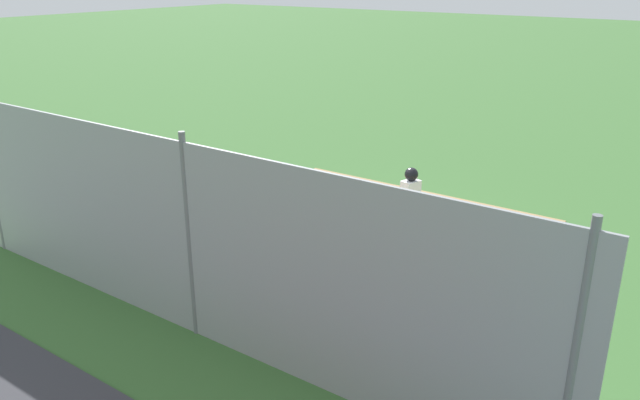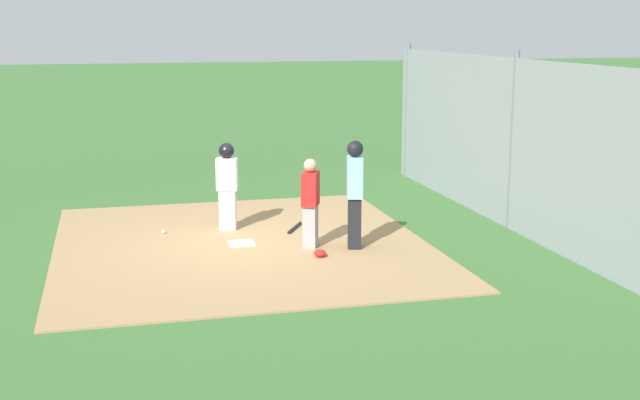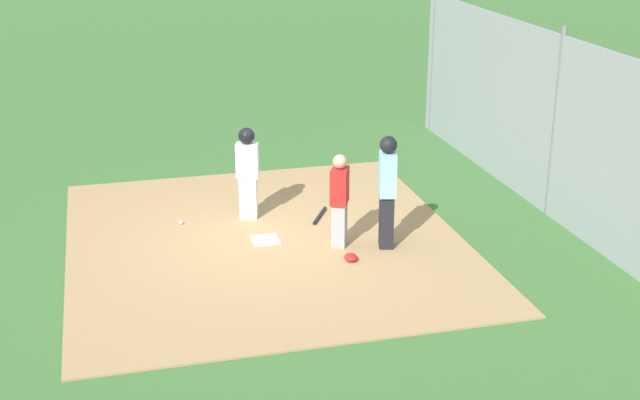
{
  "view_description": "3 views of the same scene",
  "coord_description": "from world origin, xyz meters",
  "px_view_note": "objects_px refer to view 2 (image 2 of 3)",
  "views": [
    {
      "loc": [
        6.75,
        -11.25,
        5.56
      ],
      "look_at": [
        -0.35,
        -1.18,
        1.03
      ],
      "focal_mm": 35.4,
      "sensor_mm": 36.0,
      "label": 1
    },
    {
      "loc": [
        -14.01,
        2.13,
        3.83
      ],
      "look_at": [
        -0.61,
        -1.27,
        0.88
      ],
      "focal_mm": 46.56,
      "sensor_mm": 36.0,
      "label": 2
    },
    {
      "loc": [
        -13.13,
        2.47,
        5.68
      ],
      "look_at": [
        -0.39,
        -0.83,
        0.81
      ],
      "focal_mm": 49.06,
      "sensor_mm": 36.0,
      "label": 3
    }
  ],
  "objects_px": {
    "runner": "(227,181)",
    "baseball_bat": "(295,228)",
    "catcher_mask": "(320,253)",
    "baseball": "(164,232)",
    "umpire": "(355,191)",
    "parked_car_blue": "(583,147)",
    "home_plate": "(242,243)",
    "parked_car_red": "(636,165)",
    "catcher": "(310,202)"
  },
  "relations": [
    {
      "from": "home_plate",
      "to": "catcher",
      "type": "bearing_deg",
      "value": -113.48
    },
    {
      "from": "baseball_bat",
      "to": "parked_car_red",
      "type": "relative_size",
      "value": 0.18
    },
    {
      "from": "umpire",
      "to": "parked_car_blue",
      "type": "xyz_separation_m",
      "value": [
        6.13,
        -8.16,
        -0.41
      ]
    },
    {
      "from": "umpire",
      "to": "parked_car_blue",
      "type": "distance_m",
      "value": 10.21
    },
    {
      "from": "catcher",
      "to": "baseball",
      "type": "height_order",
      "value": "catcher"
    },
    {
      "from": "baseball",
      "to": "parked_car_blue",
      "type": "distance_m",
      "value": 12.1
    },
    {
      "from": "home_plate",
      "to": "parked_car_red",
      "type": "distance_m",
      "value": 9.94
    },
    {
      "from": "catcher_mask",
      "to": "baseball",
      "type": "bearing_deg",
      "value": 47.55
    },
    {
      "from": "catcher_mask",
      "to": "parked_car_blue",
      "type": "relative_size",
      "value": 0.06
    },
    {
      "from": "home_plate",
      "to": "baseball_bat",
      "type": "height_order",
      "value": "baseball_bat"
    },
    {
      "from": "home_plate",
      "to": "baseball_bat",
      "type": "xyz_separation_m",
      "value": [
        0.8,
        -1.14,
        0.02
      ]
    },
    {
      "from": "umpire",
      "to": "parked_car_blue",
      "type": "relative_size",
      "value": 0.44
    },
    {
      "from": "runner",
      "to": "baseball",
      "type": "height_order",
      "value": "runner"
    },
    {
      "from": "catcher_mask",
      "to": "baseball_bat",
      "type": "bearing_deg",
      "value": -0.0
    },
    {
      "from": "catcher",
      "to": "catcher_mask",
      "type": "bearing_deg",
      "value": 115.28
    },
    {
      "from": "baseball",
      "to": "parked_car_blue",
      "type": "bearing_deg",
      "value": -69.01
    },
    {
      "from": "umpire",
      "to": "catcher_mask",
      "type": "relative_size",
      "value": 7.76
    },
    {
      "from": "catcher_mask",
      "to": "baseball",
      "type": "height_order",
      "value": "catcher_mask"
    },
    {
      "from": "runner",
      "to": "umpire",
      "type": "bearing_deg",
      "value": 63.03
    },
    {
      "from": "baseball",
      "to": "home_plate",
      "type": "bearing_deg",
      "value": -129.81
    },
    {
      "from": "baseball_bat",
      "to": "parked_car_blue",
      "type": "relative_size",
      "value": 0.18
    },
    {
      "from": "catcher",
      "to": "baseball_bat",
      "type": "relative_size",
      "value": 1.99
    },
    {
      "from": "baseball_bat",
      "to": "catcher_mask",
      "type": "bearing_deg",
      "value": -151.25
    },
    {
      "from": "catcher",
      "to": "umpire",
      "type": "xyz_separation_m",
      "value": [
        -0.24,
        -0.72,
        0.2
      ]
    },
    {
      "from": "umpire",
      "to": "baseball_bat",
      "type": "xyz_separation_m",
      "value": [
        1.53,
        0.71,
        -0.96
      ]
    },
    {
      "from": "umpire",
      "to": "baseball",
      "type": "relative_size",
      "value": 25.18
    },
    {
      "from": "umpire",
      "to": "baseball_bat",
      "type": "height_order",
      "value": "umpire"
    },
    {
      "from": "home_plate",
      "to": "parked_car_red",
      "type": "relative_size",
      "value": 0.1
    },
    {
      "from": "home_plate",
      "to": "runner",
      "type": "bearing_deg",
      "value": 4.17
    },
    {
      "from": "umpire",
      "to": "catcher_mask",
      "type": "height_order",
      "value": "umpire"
    },
    {
      "from": "umpire",
      "to": "runner",
      "type": "xyz_separation_m",
      "value": [
        1.83,
        1.93,
        -0.06
      ]
    },
    {
      "from": "catcher_mask",
      "to": "parked_car_blue",
      "type": "distance_m",
      "value": 11.03
    },
    {
      "from": "home_plate",
      "to": "parked_car_red",
      "type": "height_order",
      "value": "parked_car_red"
    },
    {
      "from": "catcher",
      "to": "parked_car_blue",
      "type": "height_order",
      "value": "catcher"
    },
    {
      "from": "umpire",
      "to": "baseball",
      "type": "xyz_separation_m",
      "value": [
        1.8,
        3.13,
        -0.96
      ]
    },
    {
      "from": "home_plate",
      "to": "parked_car_red",
      "type": "bearing_deg",
      "value": -75.35
    },
    {
      "from": "catcher",
      "to": "parked_car_blue",
      "type": "relative_size",
      "value": 0.36
    },
    {
      "from": "parked_car_blue",
      "to": "baseball",
      "type": "bearing_deg",
      "value": 108.73
    },
    {
      "from": "catcher_mask",
      "to": "umpire",
      "type": "bearing_deg",
      "value": -60.04
    },
    {
      "from": "umpire",
      "to": "parked_car_blue",
      "type": "bearing_deg",
      "value": -129.37
    },
    {
      "from": "baseball_bat",
      "to": "umpire",
      "type": "bearing_deg",
      "value": -126.14
    },
    {
      "from": "umpire",
      "to": "parked_car_red",
      "type": "xyz_separation_m",
      "value": [
        3.24,
        -7.75,
        -0.41
      ]
    },
    {
      "from": "catcher",
      "to": "baseball",
      "type": "bearing_deg",
      "value": -8.07
    },
    {
      "from": "catcher",
      "to": "home_plate",
      "type": "bearing_deg",
      "value": 1.34
    },
    {
      "from": "runner",
      "to": "parked_car_blue",
      "type": "distance_m",
      "value": 10.97
    },
    {
      "from": "home_plate",
      "to": "catcher_mask",
      "type": "height_order",
      "value": "catcher_mask"
    },
    {
      "from": "catcher_mask",
      "to": "parked_car_blue",
      "type": "xyz_separation_m",
      "value": [
        6.54,
        -8.87,
        0.52
      ]
    },
    {
      "from": "catcher",
      "to": "umpire",
      "type": "relative_size",
      "value": 0.83
    },
    {
      "from": "runner",
      "to": "baseball_bat",
      "type": "xyz_separation_m",
      "value": [
        -0.3,
        -1.22,
        -0.9
      ]
    },
    {
      "from": "parked_car_red",
      "to": "parked_car_blue",
      "type": "relative_size",
      "value": 1.01
    }
  ]
}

